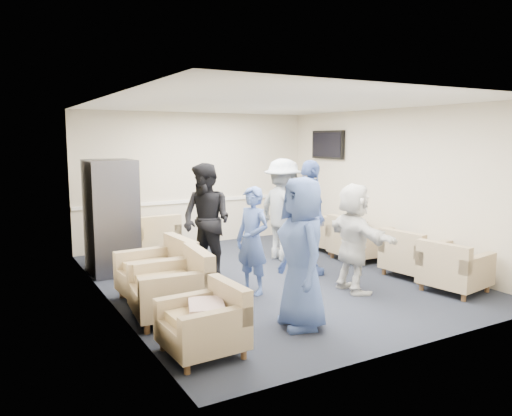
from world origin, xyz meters
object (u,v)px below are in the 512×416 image
armchair_right_midfar (357,242)px  person_back_right (283,210)px  armchair_left_near (207,325)px  person_front_right (354,238)px  vending_machine (112,217)px  armchair_right_far (329,235)px  armchair_corner (153,239)px  person_mid_right (310,218)px  armchair_left_mid (175,290)px  person_back_left (206,221)px  person_mid_left (252,240)px  armchair_right_midnear (412,256)px  armchair_right_near (453,270)px  armchair_left_far (160,274)px  person_front_left (302,253)px

armchair_right_midfar → person_back_right: size_ratio=0.48×
armchair_left_near → person_front_right: bearing=106.2°
armchair_right_midfar → vending_machine: bearing=72.6°
armchair_right_far → vending_machine: 4.17m
armchair_corner → vending_machine: (-0.90, -0.73, 0.58)m
person_mid_right → person_back_right: bearing=7.6°
vending_machine → person_front_right: 3.87m
armchair_left_mid → person_back_left: person_back_left is taller
person_mid_left → person_back_right: person_back_right is taller
armchair_right_midnear → person_mid_left: person_mid_left is taller
person_back_right → person_front_right: bearing=169.4°
person_mid_left → person_back_right: size_ratio=0.83×
armchair_right_near → person_back_left: size_ratio=0.51×
armchair_left_mid → person_back_left: 1.93m
armchair_left_near → armchair_corner: size_ratio=0.89×
armchair_right_midnear → armchair_corner: bearing=37.0°
armchair_right_midfar → person_back_right: person_back_right is taller
armchair_right_far → person_mid_left: size_ratio=0.53×
vending_machine → person_front_right: (2.75, -2.72, -0.14)m
person_front_right → armchair_left_far: bearing=74.8°
armchair_right_midnear → person_back_left: 3.31m
person_front_left → armchair_right_far: bearing=149.9°
person_back_right → armchair_corner: bearing=48.9°
armchair_right_midnear → person_front_right: size_ratio=0.58×
armchair_left_near → armchair_left_mid: armchair_left_mid is taller
armchair_left_near → person_front_left: person_front_left is taller
armchair_left_mid → person_front_right: bearing=90.6°
armchair_right_far → person_mid_left: person_mid_left is taller
armchair_right_midfar → person_mid_right: 1.44m
person_front_left → person_mid_right: bearing=154.5°
armchair_left_near → person_back_right: person_back_right is taller
armchair_left_near → person_mid_left: person_mid_left is taller
armchair_left_near → armchair_right_midfar: size_ratio=0.91×
person_mid_left → armchair_right_far: bearing=102.6°
armchair_left_mid → armchair_right_midnear: armchair_left_mid is taller
armchair_right_near → armchair_corner: (-3.07, 4.18, 0.02)m
armchair_right_far → person_mid_right: size_ratio=0.44×
armchair_corner → armchair_left_far: bearing=72.3°
armchair_left_mid → person_front_right: size_ratio=0.62×
armchair_left_far → person_mid_right: size_ratio=0.50×
armchair_left_mid → armchair_right_midfar: 4.05m
armchair_right_midfar → vending_machine: 4.28m
armchair_left_near → person_front_left: size_ratio=0.45×
armchair_right_near → armchair_corner: 5.19m
person_mid_left → person_front_right: size_ratio=0.97×
person_mid_right → armchair_left_far: bearing=107.5°
person_front_left → person_back_left: bearing=-165.5°
armchair_left_near → armchair_left_far: armchair_left_far is taller
armchair_left_mid → person_front_left: 1.63m
armchair_right_far → person_front_right: (-1.35, -2.29, 0.48)m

